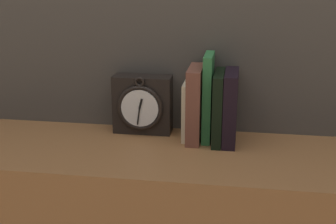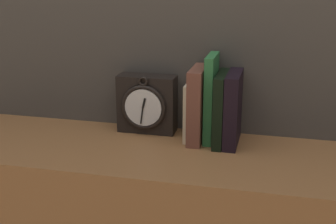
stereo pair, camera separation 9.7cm
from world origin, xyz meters
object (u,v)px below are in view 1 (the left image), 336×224
object	(u,v)px
clock	(142,105)
book_slot3_black	(218,107)
book_slot2_green	(208,97)
book_slot4_black	(230,107)
book_slot0_cream	(186,110)
book_slot1_brown	(195,104)

from	to	relation	value
clock	book_slot3_black	size ratio (longest dim) A/B	0.89
book_slot2_green	book_slot4_black	xyz separation A→B (m)	(0.07, -0.02, -0.02)
book_slot0_cream	book_slot2_green	world-z (taller)	book_slot2_green
book_slot3_black	book_slot0_cream	bearing A→B (deg)	169.72
book_slot1_brown	book_slot2_green	xyz separation A→B (m)	(0.04, 0.01, 0.02)
book_slot1_brown	book_slot4_black	distance (m)	0.10
book_slot0_cream	book_slot3_black	distance (m)	0.10
book_slot2_green	book_slot4_black	size ratio (longest dim) A/B	1.22
clock	book_slot4_black	world-z (taller)	book_slot4_black
book_slot0_cream	book_slot2_green	xyz separation A→B (m)	(0.06, -0.00, 0.04)
book_slot3_black	book_slot4_black	world-z (taller)	book_slot4_black
book_slot0_cream	book_slot1_brown	xyz separation A→B (m)	(0.03, -0.01, 0.02)
clock	book_slot4_black	bearing A→B (deg)	-8.22
clock	book_slot1_brown	xyz separation A→B (m)	(0.16, -0.03, 0.02)
book_slot1_brown	book_slot3_black	xyz separation A→B (m)	(0.07, -0.00, -0.01)
book_slot3_black	book_slot4_black	bearing A→B (deg)	0.57
book_slot2_green	book_slot1_brown	bearing A→B (deg)	-162.45
book_slot1_brown	book_slot2_green	size ratio (longest dim) A/B	0.85
book_slot1_brown	book_slot3_black	size ratio (longest dim) A/B	1.06
book_slot0_cream	book_slot4_black	bearing A→B (deg)	-7.44
book_slot3_black	clock	bearing A→B (deg)	170.51
clock	book_slot0_cream	distance (m)	0.14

